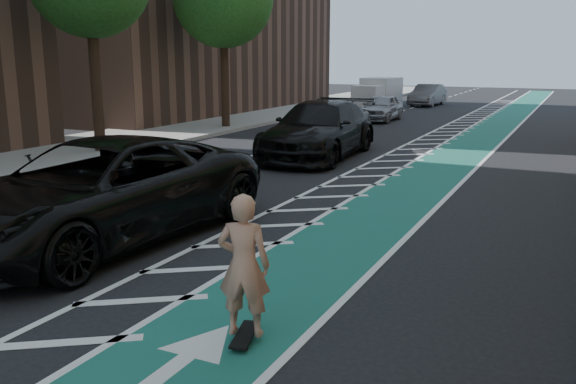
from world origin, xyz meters
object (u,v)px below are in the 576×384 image
Objects in this scene: suv_near at (100,191)px; suv_far at (319,129)px; skateboarder at (244,265)px; barrel_a at (130,184)px.

suv_far is at bearing 94.93° from suv_near.
suv_near is (-4.34, 2.36, -0.03)m from skateboarder.
suv_far is (-4.46, 12.74, -0.04)m from skateboarder.
skateboarder is at bearing -24.27° from suv_near.
suv_far reaches higher than skateboarder.
suv_far is 7.80× the size of barrel_a.
skateboarder reaches higher than barrel_a.
suv_near is 10.38m from suv_far.
skateboarder is 13.50m from suv_far.
suv_near reaches higher than skateboarder.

